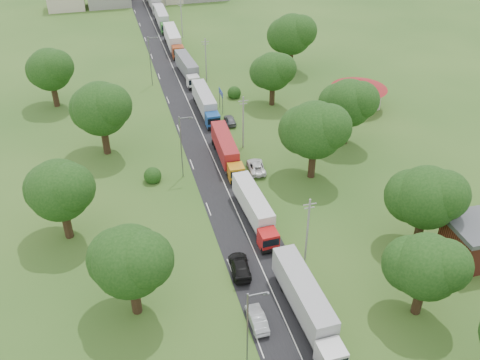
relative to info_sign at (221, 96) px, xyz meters
name	(u,v)px	position (x,y,z in m)	size (l,w,h in m)	color
ground	(246,232)	(-5.20, -35.00, -3.00)	(260.00, 260.00, 0.00)	#2A511B
road	(212,155)	(-5.20, -15.00, -3.00)	(8.00, 200.00, 0.04)	black
info_sign	(221,96)	(0.00, 0.00, 0.00)	(0.12, 3.10, 4.10)	slate
pole_1	(308,229)	(0.30, -42.00, 1.68)	(1.60, 0.24, 9.00)	gray
pole_2	(243,122)	(0.30, -14.00, 1.68)	(1.60, 0.24, 9.00)	gray
pole_3	(206,59)	(0.30, 14.00, 1.68)	(1.60, 0.24, 9.00)	gray
pole_4	(181,19)	(0.30, 42.00, 1.68)	(1.60, 0.24, 9.00)	gray
lamp_0	(249,328)	(-10.55, -55.00, 2.55)	(2.03, 0.22, 10.00)	slate
lamp_1	(182,144)	(-10.55, -20.00, 2.55)	(2.03, 0.22, 10.00)	slate
lamp_2	(151,59)	(-10.55, 15.00, 2.55)	(2.03, 0.22, 10.00)	slate
tree_2	(426,266)	(8.79, -52.86, 3.59)	(8.00, 8.00, 10.10)	#382616
tree_3	(426,197)	(14.79, -42.84, 4.22)	(8.80, 8.80, 11.07)	#382616
tree_4	(314,130)	(7.79, -24.83, 4.85)	(9.60, 9.60, 12.05)	#382616
tree_5	(348,103)	(16.79, -16.84, 4.22)	(8.80, 8.80, 11.07)	#382616
tree_6	(273,71)	(9.79, 0.14, 3.59)	(8.00, 8.00, 10.10)	#382616
tree_7	(292,34)	(18.79, 15.17, 4.85)	(9.60, 9.60, 12.05)	#382616
tree_10	(130,260)	(-20.21, -44.84, 4.22)	(8.80, 8.80, 11.07)	#382616
tree_11	(59,189)	(-27.21, -29.84, 4.22)	(8.80, 8.80, 11.07)	#382616
tree_12	(100,108)	(-21.21, -9.83, 4.85)	(9.60, 9.60, 12.05)	#382616
tree_13	(50,69)	(-29.21, 10.16, 4.22)	(8.80, 8.80, 11.07)	#382616
house_cream	(359,88)	(24.80, -5.00, 0.64)	(10.08, 10.08, 5.80)	#BDB29D
truck_0	(307,303)	(-2.98, -50.68, -0.79)	(2.94, 15.09, 4.17)	silver
truck_1	(255,208)	(-3.41, -33.05, -1.01)	(2.83, 13.61, 3.76)	#B31414
truck_2	(226,150)	(-3.33, -17.32, -1.00)	(2.75, 13.62, 3.77)	orange
truck_3	(205,103)	(-2.96, -0.14, -0.95)	(2.40, 13.92, 3.86)	navy
truck_4	(188,68)	(-3.01, 17.01, -0.97)	(3.12, 13.85, 3.82)	silver
truck_5	(173,40)	(-3.15, 34.42, -0.75)	(2.96, 15.35, 4.25)	maroon
truck_6	(162,18)	(-3.21, 51.82, -0.86)	(2.74, 14.57, 4.03)	#2B712A
truck_7	(154,0)	(-2.99, 68.81, -0.68)	(2.78, 15.77, 4.37)	#A7A7A7
car_lane_mid	(257,319)	(-8.20, -50.07, -2.27)	(1.54, 4.43, 1.46)	#A8ACB1
car_lane_rear	(240,266)	(-7.85, -41.93, -2.22)	(2.19, 5.40, 1.57)	black
car_verge_near	(256,167)	(0.30, -21.35, -2.29)	(2.38, 5.16, 1.43)	silver
car_verge_far	(230,120)	(0.30, -5.43, -2.31)	(1.65, 4.09, 1.39)	#55585C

